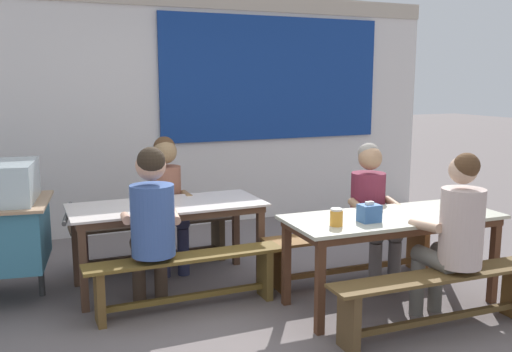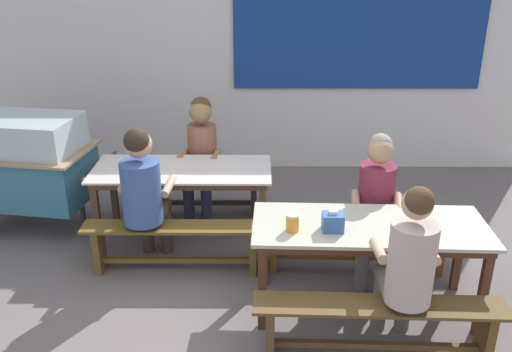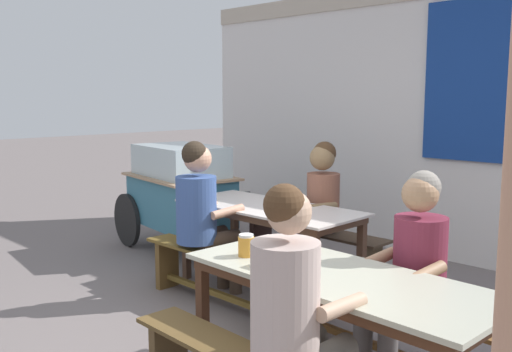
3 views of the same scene
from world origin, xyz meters
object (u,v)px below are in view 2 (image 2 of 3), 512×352
food_cart (26,163)px  person_left_back_turned (144,189)px  dining_table_far (182,176)px  person_right_near_table (376,199)px  bench_far_back (191,187)px  person_near_front (408,262)px  person_center_facing (201,151)px  dining_table_near (369,233)px  bench_near_back (356,238)px  bench_far_front (175,241)px  tissue_box (333,222)px  condiment_jar (292,223)px  bench_near_front (378,323)px

food_cart → person_left_back_turned: person_left_back_turned is taller
dining_table_far → person_right_near_table: bearing=-19.7°
food_cart → bench_far_back: bearing=11.1°
dining_table_far → person_near_front: (1.70, -1.63, 0.07)m
person_center_facing → dining_table_near: bearing=-48.7°
person_near_front → person_left_back_turned: bearing=150.5°
bench_near_back → food_cart: 3.28m
person_right_near_table → person_near_front: bearing=-89.8°
food_cart → person_right_near_table: person_right_near_table is taller
person_left_back_turned → person_right_near_table: person_left_back_turned is taller
person_center_facing → person_left_back_turned: bearing=-110.3°
bench_far_front → person_right_near_table: (1.70, -0.02, 0.42)m
bench_near_back → tissue_box: tissue_box is taller
bench_far_back → bench_near_back: same height
person_center_facing → person_right_near_table: bearing=-35.4°
dining_table_near → food_cart: (-3.13, 1.38, 0.02)m
dining_table_far → dining_table_near: same height
bench_far_back → tissue_box: (1.26, -1.79, 0.52)m
bench_far_back → person_right_near_table: bearing=-35.1°
dining_table_near → food_cart: food_cart is taller
bench_far_back → condiment_jar: (0.96, -1.80, 0.51)m
bench_far_front → condiment_jar: condiment_jar is taller
bench_near_front → person_center_facing: bearing=122.5°
dining_table_far → dining_table_near: 1.91m
dining_table_near → person_left_back_turned: 1.90m
bench_near_back → person_right_near_table: size_ratio=1.34×
bench_far_back → person_near_front: size_ratio=1.20×
dining_table_far → tissue_box: bearing=-43.8°
person_left_back_turned → condiment_jar: 1.40m
person_left_back_turned → tissue_box: size_ratio=8.38×
bench_far_back → food_cart: (-1.58, -0.31, 0.39)m
tissue_box → bench_near_back: bearing=65.4°
person_center_facing → person_near_front: (1.58, -2.14, 0.00)m
food_cart → bench_far_front: bearing=-28.5°
dining_table_far → bench_near_front: bearing=-47.9°
person_right_near_table → bench_near_back: bearing=147.6°
person_near_front → tissue_box: person_near_front is taller
food_cart → person_left_back_turned: bearing=-31.0°
person_center_facing → food_cart: bearing=-172.1°
bench_near_back → person_center_facing: size_ratio=1.33×
bench_near_back → bench_far_back: bearing=144.7°
bench_far_front → bench_near_front: size_ratio=0.93×
person_near_front → person_right_near_table: 1.03m
bench_far_back → person_near_front: (1.70, -2.22, 0.44)m
dining_table_near → person_near_front: bearing=-73.8°
person_center_facing → person_near_front: 2.66m
dining_table_far → bench_far_back: (0.00, 0.59, -0.37)m
food_cart → person_left_back_turned: (1.33, -0.80, 0.07)m
bench_far_front → food_cart: size_ratio=0.94×
dining_table_near → tissue_box: size_ratio=11.26×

